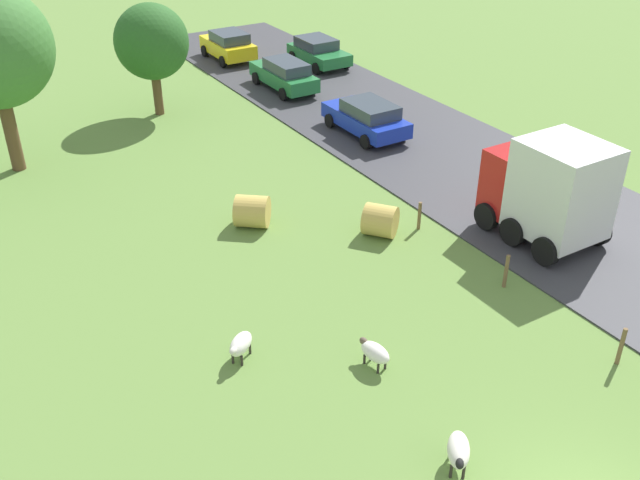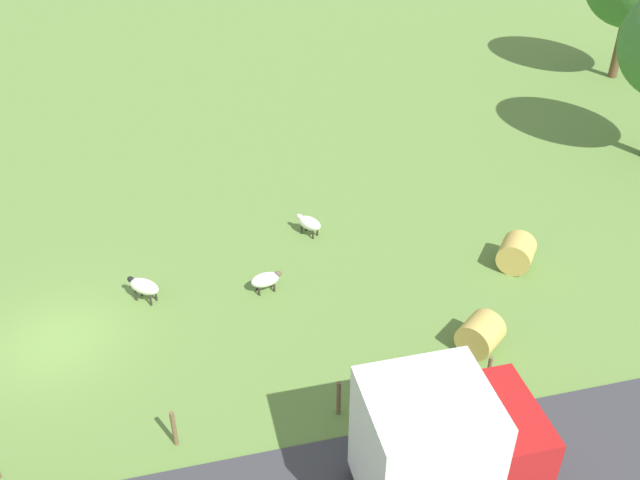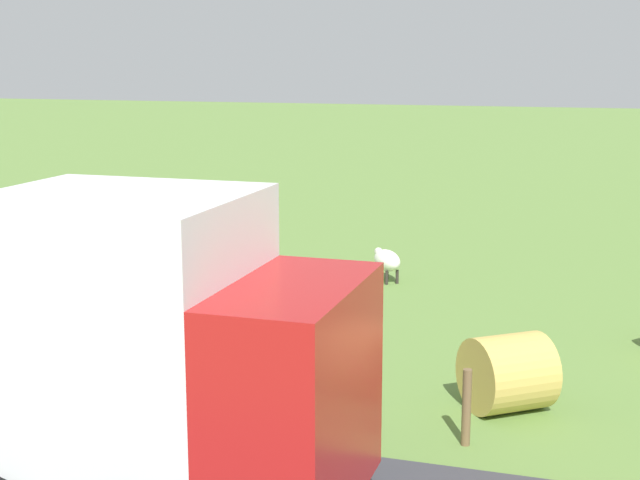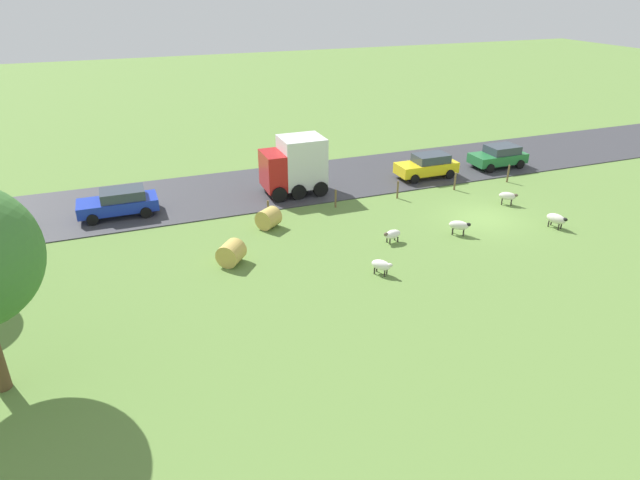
% 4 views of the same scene
% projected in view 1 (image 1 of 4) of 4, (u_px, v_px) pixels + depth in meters
% --- Properties ---
extents(sheep_0, '(1.05, 1.13, 0.81)m').
position_uv_depth(sheep_0, '(458.00, 451.00, 15.88)').
color(sheep_0, silver).
rests_on(sheep_0, ground_plane).
extents(sheep_2, '(1.04, 0.96, 0.73)m').
position_uv_depth(sheep_2, '(241.00, 344.00, 19.15)').
color(sheep_2, white).
rests_on(sheep_2, ground_plane).
extents(sheep_4, '(0.62, 1.08, 0.70)m').
position_uv_depth(sheep_4, '(375.00, 352.00, 18.92)').
color(sheep_4, white).
rests_on(sheep_4, ground_plane).
extents(hay_bale_0, '(1.55, 1.54, 1.12)m').
position_uv_depth(hay_bale_0, '(380.00, 220.00, 24.81)').
color(hay_bale_0, tan).
rests_on(hay_bale_0, ground_plane).
extents(hay_bale_1, '(1.61, 1.61, 1.14)m').
position_uv_depth(hay_bale_1, '(252.00, 211.00, 25.35)').
color(hay_bale_1, tan).
rests_on(hay_bale_1, ground_plane).
extents(tree_2, '(3.43, 3.43, 5.25)m').
position_uv_depth(tree_2, '(152.00, 42.00, 33.37)').
color(tree_2, brown).
rests_on(tree_2, ground_plane).
extents(fence_post_2, '(0.12, 0.12, 1.14)m').
position_uv_depth(fence_post_2, '(621.00, 346.00, 18.95)').
color(fence_post_2, brown).
rests_on(fence_post_2, ground_plane).
extents(fence_post_3, '(0.12, 0.12, 1.13)m').
position_uv_depth(fence_post_3, '(506.00, 271.00, 22.05)').
color(fence_post_3, brown).
rests_on(fence_post_3, ground_plane).
extents(fence_post_4, '(0.12, 0.12, 1.04)m').
position_uv_depth(fence_post_4, '(419.00, 216.00, 25.18)').
color(fence_post_4, brown).
rests_on(fence_post_4, ground_plane).
extents(truck_0, '(2.74, 3.87, 3.59)m').
position_uv_depth(truck_0, '(549.00, 188.00, 23.91)').
color(truck_0, '#B21919').
rests_on(truck_0, road_strip).
extents(car_0, '(2.20, 4.06, 1.50)m').
position_uv_depth(car_0, '(318.00, 51.00, 41.34)').
color(car_0, '#237238').
rests_on(car_0, road_strip).
extents(car_2, '(1.93, 4.59, 1.59)m').
position_uv_depth(car_2, '(284.00, 74.00, 37.60)').
color(car_2, '#237238').
rests_on(car_2, road_strip).
extents(car_3, '(2.12, 3.94, 1.65)m').
position_uv_depth(car_3, '(228.00, 45.00, 42.23)').
color(car_3, yellow).
rests_on(car_3, road_strip).
extents(car_4, '(2.16, 4.46, 1.54)m').
position_uv_depth(car_4, '(367.00, 117.00, 32.37)').
color(car_4, '#1933B2').
rests_on(car_4, road_strip).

